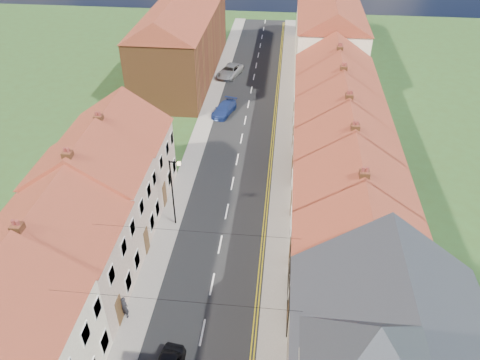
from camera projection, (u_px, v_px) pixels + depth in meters
The scene contains 19 objects.
road at pixel (237, 159), 45.51m from camera, with size 7.00×90.00×0.02m, color black.
pavement_left at pixel (193, 156), 45.85m from camera, with size 1.80×90.00×0.12m, color #ADA49D.
pavement_right at pixel (283, 162), 45.10m from camera, with size 1.80×90.00×0.12m, color #ADA49D.
cottage_r_tudor at pixel (358, 262), 28.14m from camera, with size 8.30×5.20×9.00m.
cottage_r_white_near at pixel (351, 206), 32.49m from camera, with size 8.30×6.00×9.00m.
cottage_r_cream_mid at pixel (345, 164), 36.85m from camera, with size 8.30×5.20×9.00m.
cottage_r_pink at pixel (340, 130), 41.22m from camera, with size 8.30×6.00×9.00m.
cottage_r_white_far at pixel (337, 103), 45.58m from camera, with size 8.30×5.20×9.00m.
cottage_r_cream_far at pixel (333, 80), 49.95m from camera, with size 8.30×6.00×9.00m.
cottage_l_cream at pixel (4, 335), 23.91m from camera, with size 8.30×6.30×9.10m.
cottage_l_white at pixel (58, 250), 29.17m from camera, with size 8.30×6.90×8.80m.
cottage_l_brick_mid at pixel (92, 189), 34.01m from camera, with size 8.30×5.70×9.10m.
cottage_l_pink at pixel (118, 149), 38.79m from camera, with size 8.30×6.30×8.80m.
block_right_far at pixel (328, 27), 61.84m from camera, with size 8.30×24.20×10.50m.
block_left_far at pixel (182, 35), 59.38m from camera, with size 8.30×24.20×10.50m.
lamppost at pixel (173, 189), 35.70m from camera, with size 0.88×0.15×6.00m.
car_far at pixel (224, 109), 52.89m from camera, with size 1.75×4.30×1.25m, color navy.
car_distant at pixel (230, 71), 61.55m from camera, with size 2.29×4.96×1.38m, color #9B9FA2.
pedestrian_left at pixel (124, 308), 29.74m from camera, with size 0.61×0.40×1.67m, color black.
Camera 1 is at (4.27, -7.91, 24.90)m, focal length 35.00 mm.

